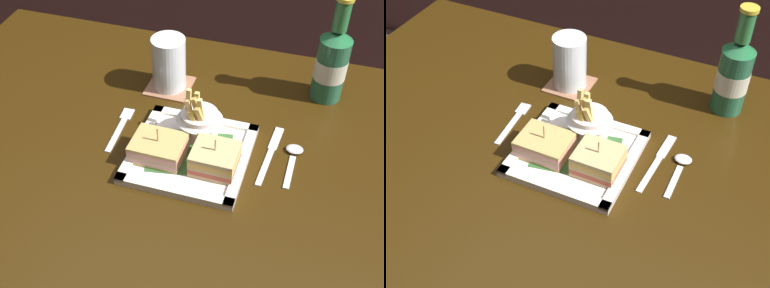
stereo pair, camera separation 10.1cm
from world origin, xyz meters
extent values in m
cube|color=#322008|center=(0.00, 0.00, 0.71)|extent=(1.32, 0.88, 0.04)
cylinder|color=black|center=(-0.58, 0.36, 0.34)|extent=(0.08, 0.08, 0.69)
cube|color=white|center=(-0.01, 0.01, 0.74)|extent=(0.23, 0.23, 0.01)
cube|color=#32632D|center=(-0.01, 0.01, 0.74)|extent=(0.18, 0.15, 0.00)
cube|color=white|center=(-0.01, -0.10, 0.75)|extent=(0.23, 0.02, 0.01)
cube|color=white|center=(-0.01, 0.12, 0.75)|extent=(0.23, 0.02, 0.01)
cube|color=white|center=(-0.12, 0.01, 0.75)|extent=(0.02, 0.23, 0.01)
cube|color=white|center=(0.10, 0.01, 0.75)|extent=(0.02, 0.23, 0.01)
cube|color=tan|center=(-0.07, -0.01, 0.75)|extent=(0.10, 0.08, 0.01)
cube|color=#DA9792|center=(-0.07, -0.01, 0.76)|extent=(0.10, 0.08, 0.01)
cube|color=tan|center=(-0.07, -0.01, 0.76)|extent=(0.10, 0.08, 0.01)
cube|color=pink|center=(-0.07, -0.01, 0.77)|extent=(0.10, 0.08, 0.01)
cube|color=tan|center=(-0.07, -0.01, 0.78)|extent=(0.10, 0.08, 0.01)
cylinder|color=tan|center=(-0.07, -0.01, 0.78)|extent=(0.00, 0.00, 0.07)
cube|color=tan|center=(0.05, -0.01, 0.75)|extent=(0.09, 0.08, 0.01)
cube|color=#C4553C|center=(0.05, -0.01, 0.76)|extent=(0.09, 0.08, 0.01)
cube|color=tan|center=(0.05, -0.01, 0.77)|extent=(0.09, 0.08, 0.01)
cube|color=#EEB950|center=(0.05, -0.01, 0.78)|extent=(0.09, 0.08, 0.01)
cube|color=tan|center=(0.05, -0.01, 0.79)|extent=(0.09, 0.08, 0.01)
cylinder|color=tan|center=(0.05, -0.01, 0.78)|extent=(0.00, 0.00, 0.07)
cylinder|color=silver|center=(-0.01, 0.07, 0.77)|extent=(0.08, 0.08, 0.06)
cone|color=silver|center=(-0.01, 0.07, 0.80)|extent=(0.10, 0.10, 0.03)
cube|color=#E2BA5A|center=(-0.01, 0.06, 0.81)|extent=(0.03, 0.01, 0.07)
cube|color=#DABC52|center=(-0.01, 0.04, 0.80)|extent=(0.02, 0.01, 0.05)
cube|color=#E9C86F|center=(-0.03, 0.08, 0.81)|extent=(0.01, 0.02, 0.07)
cube|color=#E8B558|center=(0.00, 0.05, 0.80)|extent=(0.02, 0.02, 0.06)
cube|color=#E9D188|center=(0.00, 0.05, 0.81)|extent=(0.02, 0.02, 0.08)
cube|color=#E7C25F|center=(-0.01, 0.06, 0.81)|extent=(0.01, 0.01, 0.08)
cube|color=#EEC473|center=(-0.02, 0.05, 0.81)|extent=(0.02, 0.02, 0.07)
cube|color=#F3D480|center=(-0.01, 0.06, 0.81)|extent=(0.02, 0.02, 0.06)
cylinder|color=#235C3D|center=(0.22, 0.29, 0.81)|extent=(0.07, 0.07, 0.15)
cone|color=#216939|center=(0.22, 0.29, 0.89)|extent=(0.07, 0.07, 0.02)
cylinder|color=#2A6E38|center=(0.22, 0.29, 0.94)|extent=(0.03, 0.03, 0.07)
cylinder|color=beige|center=(0.22, 0.29, 0.81)|extent=(0.07, 0.07, 0.05)
cube|color=#9F6A4C|center=(-0.13, 0.22, 0.74)|extent=(0.10, 0.10, 0.00)
cylinder|color=silver|center=(-0.13, 0.22, 0.80)|extent=(0.08, 0.08, 0.12)
cylinder|color=silver|center=(-0.13, 0.22, 0.77)|extent=(0.07, 0.07, 0.07)
cube|color=silver|center=(-0.18, 0.02, 0.73)|extent=(0.02, 0.11, 0.00)
cube|color=silver|center=(-0.18, 0.09, 0.73)|extent=(0.03, 0.04, 0.00)
cube|color=silver|center=(0.14, 0.02, 0.73)|extent=(0.02, 0.11, 0.00)
cube|color=silver|center=(0.15, 0.11, 0.73)|extent=(0.02, 0.07, 0.00)
cube|color=silver|center=(0.19, 0.02, 0.73)|extent=(0.01, 0.09, 0.00)
ellipsoid|color=silver|center=(0.19, 0.09, 0.74)|extent=(0.04, 0.03, 0.01)
camera|label=1|loc=(0.21, -0.70, 1.46)|focal=48.35mm
camera|label=2|loc=(0.31, -0.66, 1.46)|focal=48.35mm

